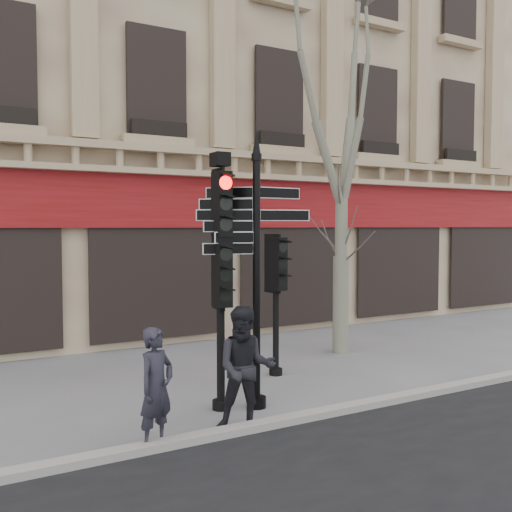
# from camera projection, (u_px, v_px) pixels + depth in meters

# --- Properties ---
(ground) EXTENTS (80.00, 80.00, 0.00)m
(ground) POSITION_uv_depth(u_px,v_px,m) (255.00, 398.00, 9.93)
(ground) COLOR slate
(ground) RESTS_ON ground
(kerb) EXTENTS (80.00, 0.25, 0.12)m
(kerb) POSITION_uv_depth(u_px,v_px,m) (300.00, 418.00, 8.71)
(kerb) COLOR gray
(kerb) RESTS_ON ground
(building) EXTENTS (28.00, 15.52, 18.00)m
(building) POSITION_uv_depth(u_px,v_px,m) (83.00, 58.00, 20.31)
(building) COLOR tan
(building) RESTS_ON ground
(fingerpost) EXTENTS (2.51, 2.51, 4.56)m
(fingerpost) POSITION_uv_depth(u_px,v_px,m) (257.00, 222.00, 9.23)
(fingerpost) COLOR black
(fingerpost) RESTS_ON ground
(traffic_signal_main) EXTENTS (0.48, 0.35, 4.16)m
(traffic_signal_main) POSITION_uv_depth(u_px,v_px,m) (220.00, 249.00, 9.16)
(traffic_signal_main) COLOR black
(traffic_signal_main) RESTS_ON ground
(traffic_signal_secondary) EXTENTS (0.51, 0.40, 2.77)m
(traffic_signal_secondary) POSITION_uv_depth(u_px,v_px,m) (276.00, 279.00, 11.34)
(traffic_signal_secondary) COLOR black
(traffic_signal_secondary) RESTS_ON ground
(plane_tree) EXTENTS (3.32, 3.32, 8.82)m
(plane_tree) POSITION_uv_depth(u_px,v_px,m) (342.00, 87.00, 13.15)
(plane_tree) COLOR gray
(plane_tree) RESTS_ON ground
(pedestrian_a) EXTENTS (0.71, 0.63, 1.64)m
(pedestrian_a) POSITION_uv_depth(u_px,v_px,m) (156.00, 388.00, 7.65)
(pedestrian_a) COLOR #22212C
(pedestrian_a) RESTS_ON ground
(pedestrian_b) EXTENTS (1.10, 1.01, 1.82)m
(pedestrian_b) POSITION_uv_depth(u_px,v_px,m) (246.00, 368.00, 8.31)
(pedestrian_b) COLOR black
(pedestrian_b) RESTS_ON ground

